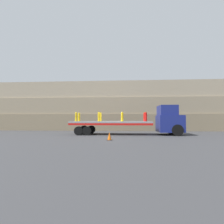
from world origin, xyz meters
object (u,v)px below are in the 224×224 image
Objects in this scene: traffic_cone at (109,136)px; fire_hydrant_yellow_far_1 at (100,117)px; fire_hydrant_red_near_3 at (146,117)px; fire_hydrant_red_far_3 at (145,117)px; flatbed_trailer at (106,124)px; truck_cab at (170,120)px; fire_hydrant_yellow_near_1 at (99,117)px; fire_hydrant_yellow_near_0 at (76,117)px; fire_hydrant_yellow_far_0 at (79,117)px; fire_hydrant_yellow_near_2 at (122,117)px; fire_hydrant_yellow_far_2 at (122,117)px.

fire_hydrant_yellow_far_1 is at bearing 104.89° from traffic_cone.
fire_hydrant_red_near_3 is 1.00× the size of fire_hydrant_red_far_3.
flatbed_trailer is 13.66× the size of traffic_cone.
fire_hydrant_red_near_3 is (-2.44, -0.54, 0.36)m from truck_cab.
fire_hydrant_red_near_3 is (3.97, -0.54, 0.70)m from flatbed_trailer.
flatbed_trailer is 8.91× the size of fire_hydrant_yellow_near_1.
fire_hydrant_yellow_near_0 is 1.00× the size of fire_hydrant_yellow_far_1.
fire_hydrant_red_far_3 is (6.92, 0.00, 0.00)m from fire_hydrant_yellow_far_0.
fire_hydrant_yellow_near_0 reaches higher than flatbed_trailer.
fire_hydrant_yellow_near_1 reaches higher than traffic_cone.
fire_hydrant_yellow_far_2 is at bearing 90.00° from fire_hydrant_yellow_near_2.
fire_hydrant_yellow_far_1 is at bearing 180.00° from fire_hydrant_red_far_3.
fire_hydrant_yellow_near_0 is 6.92m from fire_hydrant_red_near_3.
fire_hydrant_yellow_far_2 is 5.61m from traffic_cone.
flatbed_trailer is at bearing -10.33° from fire_hydrant_yellow_far_0.
flatbed_trailer is 1.09m from fire_hydrant_yellow_near_1.
fire_hydrant_yellow_near_1 is at bearing -155.00° from fire_hydrant_yellow_far_2.
fire_hydrant_yellow_near_2 is 1.53× the size of traffic_cone.
flatbed_trailer is at bearing 39.90° from fire_hydrant_yellow_near_1.
truck_cab is at bearing 3.29° from fire_hydrant_yellow_near_0.
fire_hydrant_red_far_3 is at bearing 0.00° from fire_hydrant_yellow_far_0.
fire_hydrant_red_near_3 is (4.62, -1.08, 0.00)m from fire_hydrant_yellow_far_1.
fire_hydrant_yellow_near_1 is 1.53× the size of traffic_cone.
truck_cab is 6.42m from flatbed_trailer.
flatbed_trailer is 1.88m from fire_hydrant_yellow_far_2.
fire_hydrant_yellow_far_2 is at bearing 13.12° from fire_hydrant_yellow_near_0.
fire_hydrant_yellow_near_1 is 2.31m from fire_hydrant_yellow_near_2.
fire_hydrant_yellow_far_2 is at bearing 180.00° from fire_hydrant_red_far_3.
fire_hydrant_yellow_far_0 is at bearing 176.71° from truck_cab.
fire_hydrant_yellow_near_0 is 1.00× the size of fire_hydrant_yellow_near_1.
fire_hydrant_red_far_3 is at bearing 8.84° from fire_hydrant_yellow_near_0.
truck_cab is 7.49m from traffic_cone.
fire_hydrant_red_far_3 is (0.00, 1.08, 0.00)m from fire_hydrant_red_near_3.
fire_hydrant_yellow_far_0 is (0.00, 1.08, 0.00)m from fire_hydrant_yellow_near_0.
fire_hydrant_yellow_near_0 is at bearing 180.00° from fire_hydrant_yellow_near_2.
fire_hydrant_yellow_far_1 is (2.31, 1.08, 0.00)m from fire_hydrant_yellow_near_0.
truck_cab reaches higher than fire_hydrant_yellow_far_2.
fire_hydrant_yellow_near_2 and fire_hydrant_red_near_3 have the same top height.
fire_hydrant_yellow_near_1 is at bearing 180.00° from fire_hydrant_yellow_near_2.
fire_hydrant_yellow_near_0 is at bearing -169.67° from flatbed_trailer.
fire_hydrant_yellow_near_1 is at bearing -166.88° from fire_hydrant_red_far_3.
fire_hydrant_yellow_near_0 and fire_hydrant_red_near_3 have the same top height.
fire_hydrant_yellow_far_0 is 4.74m from fire_hydrant_yellow_near_2.
flatbed_trailer reaches higher than traffic_cone.
fire_hydrant_yellow_far_1 is at bearing 166.88° from fire_hydrant_red_near_3.
fire_hydrant_yellow_near_0 is at bearing -155.00° from fire_hydrant_yellow_far_1.
fire_hydrant_red_far_3 is (4.62, 1.08, 0.00)m from fire_hydrant_yellow_near_1.
flatbed_trailer is 4.07m from fire_hydrant_red_near_3.
flatbed_trailer is (-6.41, 0.00, -0.35)m from truck_cab.
traffic_cone is at bearing -55.06° from fire_hydrant_yellow_far_0.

